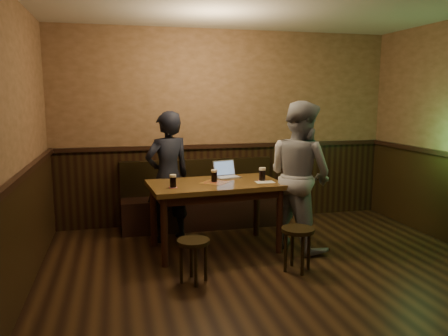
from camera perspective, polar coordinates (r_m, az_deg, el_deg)
name	(u,v)px	position (r m, az deg, el deg)	size (l,w,h in m)	color
room	(306,172)	(3.88, 10.60, -0.48)	(5.04, 6.04, 2.84)	black
bench	(200,205)	(6.30, -3.20, -4.84)	(2.20, 0.50, 0.95)	black
pub_table	(215,191)	(5.24, -1.18, -3.08)	(1.62, 1.01, 0.84)	brown
stool_left	(193,248)	(4.43, -4.03, -10.41)	(0.33, 0.33, 0.44)	black
stool_right	(298,237)	(4.75, 9.60, -8.84)	(0.35, 0.35, 0.47)	black
pint_left	(173,181)	(4.94, -6.68, -1.70)	(0.10, 0.10, 0.15)	#B51636
pint_mid	(214,176)	(5.23, -1.29, -1.03)	(0.10, 0.10, 0.15)	#B51636
pint_right	(262,174)	(5.33, 5.03, -0.80)	(0.11, 0.11, 0.16)	#B51636
laptop	(226,173)	(5.54, 0.28, -0.67)	(0.34, 0.30, 0.21)	silver
menu	(265,182)	(5.26, 5.37, -1.84)	(0.22, 0.15, 0.00)	silver
person_suit	(168,177)	(5.61, -7.33, -1.15)	(0.61, 0.40, 1.67)	black
person_grey	(300,176)	(5.37, 9.84, -1.00)	(0.88, 0.68, 1.80)	gray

